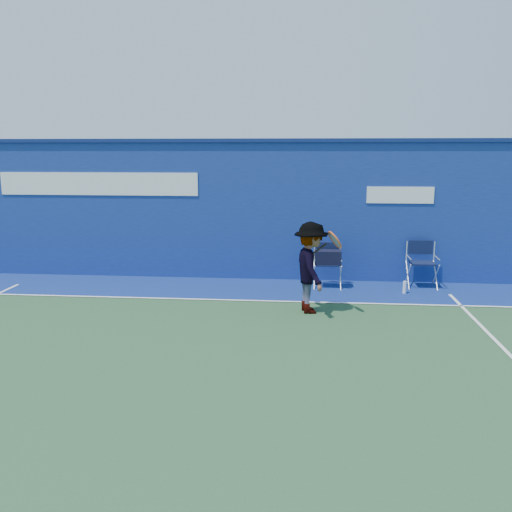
# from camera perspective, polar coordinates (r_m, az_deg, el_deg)

# --- Properties ---
(ground) EXTENTS (80.00, 80.00, 0.00)m
(ground) POSITION_cam_1_polar(r_m,az_deg,el_deg) (7.48, -7.68, -11.31)
(ground) COLOR #284C2B
(ground) RESTS_ON ground
(stadium_wall) EXTENTS (24.00, 0.50, 3.08)m
(stadium_wall) POSITION_cam_1_polar(r_m,az_deg,el_deg) (12.11, -2.43, 4.98)
(stadium_wall) COLOR navy
(stadium_wall) RESTS_ON ground
(out_of_bounds_strip) EXTENTS (24.00, 1.80, 0.01)m
(out_of_bounds_strip) POSITION_cam_1_polar(r_m,az_deg,el_deg) (11.31, -3.08, -3.43)
(out_of_bounds_strip) COLOR navy
(out_of_bounds_strip) RESTS_ON ground
(court_lines) EXTENTS (24.00, 12.00, 0.01)m
(court_lines) POSITION_cam_1_polar(r_m,az_deg,el_deg) (8.02, -6.72, -9.62)
(court_lines) COLOR white
(court_lines) RESTS_ON out_of_bounds_strip
(directors_chair_left) EXTENTS (0.55, 0.51, 0.92)m
(directors_chair_left) POSITION_cam_1_polar(r_m,az_deg,el_deg) (11.43, 7.53, -1.36)
(directors_chair_left) COLOR silver
(directors_chair_left) RESTS_ON ground
(directors_chair_right) EXTENTS (0.57, 0.51, 0.96)m
(directors_chair_right) POSITION_cam_1_polar(r_m,az_deg,el_deg) (11.88, 17.03, -1.74)
(directors_chair_right) COLOR silver
(directors_chair_right) RESTS_ON ground
(water_bottle) EXTENTS (0.07, 0.07, 0.26)m
(water_bottle) POSITION_cam_1_polar(r_m,az_deg,el_deg) (11.28, 15.37, -3.21)
(water_bottle) COLOR white
(water_bottle) RESTS_ON ground
(tennis_player) EXTENTS (0.98, 1.15, 1.61)m
(tennis_player) POSITION_cam_1_polar(r_m,az_deg,el_deg) (9.56, 5.79, -1.21)
(tennis_player) COLOR #EA4738
(tennis_player) RESTS_ON ground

